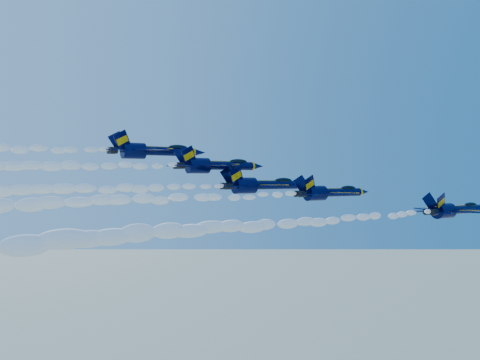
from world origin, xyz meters
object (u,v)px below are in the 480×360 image
jet_second (330,192)px  jet_third (262,185)px  jet_fifth (153,151)px  jet_fourth (216,165)px  jet_lead (456,210)px

jet_second → jet_third: jet_third is taller
jet_fifth → jet_fourth: bearing=-49.5°
jet_lead → jet_second: jet_second is taller
jet_third → jet_fifth: 21.28m
jet_third → jet_fourth: bearing=138.3°
jet_third → jet_fourth: jet_fourth is taller
jet_lead → jet_third: 31.64m
jet_third → jet_fourth: size_ratio=1.01×
jet_lead → jet_fifth: jet_fifth is taller
jet_lead → jet_fourth: (-29.63, 26.14, 7.31)m
jet_second → jet_third: (-6.03, 10.52, 1.12)m
jet_lead → jet_fifth: 52.69m
jet_third → jet_fifth: size_ratio=0.94×
jet_lead → jet_second: 20.50m
jet_lead → jet_third: (-23.57, 20.75, 3.92)m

